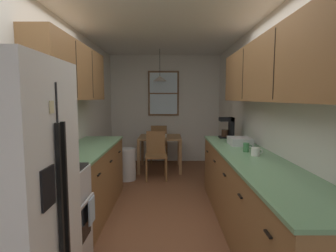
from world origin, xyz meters
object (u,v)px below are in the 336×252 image
trash_bin (127,164)px  mug_spare (256,152)px  mug_by_coffeemaker (247,147)px  dish_rack (240,141)px  dining_chair_near (156,153)px  coffee_maker (229,127)px  table_serving_bowl (163,136)px  dining_table (160,142)px  storage_canister (65,150)px  dining_chair_far (159,142)px  refrigerator (1,207)px  microwave_over_range (26,83)px  stove_range (46,221)px

trash_bin → mug_spare: 2.73m
mug_by_coffeemaker → mug_spare: size_ratio=0.85×
mug_by_coffeemaker → dish_rack: (0.05, 0.48, -0.00)m
dining_chair_near → coffee_maker: coffee_maker is taller
coffee_maker → table_serving_bowl: coffee_maker is taller
dining_table → dining_chair_near: (-0.06, -0.62, -0.11)m
trash_bin → coffee_maker: 2.01m
storage_canister → mug_by_coffeemaker: size_ratio=1.89×
trash_bin → mug_by_coffeemaker: 2.54m
dining_chair_far → dish_rack: dish_rack is taller
refrigerator → microwave_over_range: (-0.17, 0.68, 0.78)m
dining_table → storage_canister: size_ratio=4.41×
dining_table → stove_range: bearing=-104.8°
microwave_over_range → dining_chair_far: (0.96, 4.00, -1.16)m
trash_bin → table_serving_bowl: size_ratio=3.18×
dining_chair_near → mug_by_coffeemaker: size_ratio=8.40×
storage_canister → mug_spare: (2.04, 0.19, -0.05)m
microwave_over_range → mug_spare: microwave_over_range is taller
trash_bin → microwave_over_range: bearing=-98.7°
dish_rack → table_serving_bowl: 2.22m
storage_canister → coffee_maker: coffee_maker is taller
dining_table → mug_spare: bearing=-67.2°
dining_chair_near → storage_canister: storage_canister is taller
storage_canister → refrigerator: bearing=-86.9°
stove_range → mug_spare: size_ratio=8.68×
dining_chair_far → dish_rack: bearing=-65.5°
microwave_over_range → mug_spare: size_ratio=4.50×
microwave_over_range → table_serving_bowl: size_ratio=3.06×
microwave_over_range → dining_table: (1.01, 3.38, -1.05)m
stove_range → mug_spare: 2.19m
stove_range → dining_chair_near: bearing=73.2°
dining_chair_far → trash_bin: 1.46m
dish_rack → dining_table: bearing=119.8°
mug_spare → storage_canister: bearing=-174.8°
mug_by_coffeemaker → table_serving_bowl: size_ratio=0.58×
refrigerator → dining_chair_far: bearing=80.4°
dining_chair_near → table_serving_bowl: dining_chair_near is taller
dining_chair_far → mug_spare: mug_spare is taller
coffee_maker → mug_by_coffeemaker: coffee_maker is taller
dining_table → dining_chair_far: bearing=94.0°
storage_canister → dining_chair_far: bearing=76.3°
dining_chair_far → storage_canister: size_ratio=4.45×
dining_table → mug_by_coffeemaker: size_ratio=8.34×
storage_canister → dish_rack: size_ratio=0.60×
dining_chair_near → coffee_maker: 1.53m
mug_by_coffeemaker → table_serving_bowl: bearing=113.7°
stove_range → storage_canister: size_ratio=5.44×
refrigerator → dining_chair_far: refrigerator is taller
mug_by_coffeemaker → storage_canister: bearing=-168.4°
microwave_over_range → dining_chair_far: 4.27m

